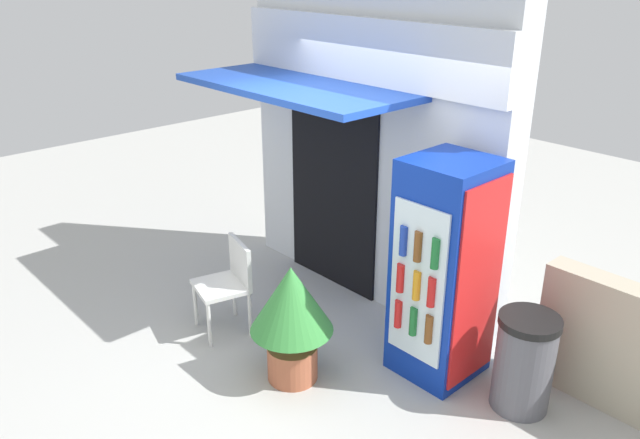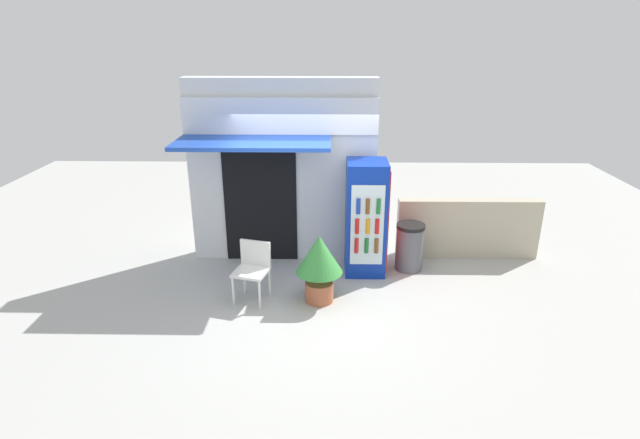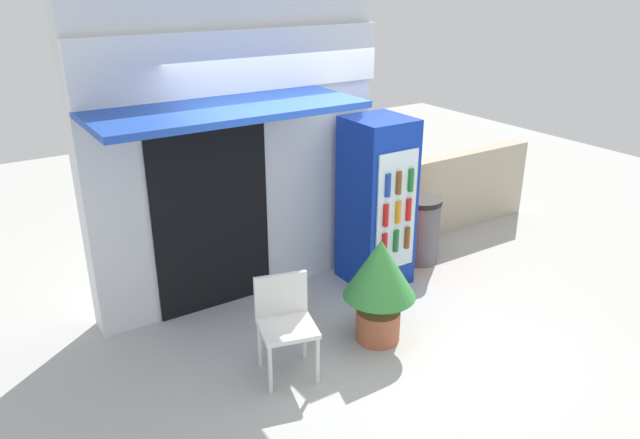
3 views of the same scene
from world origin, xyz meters
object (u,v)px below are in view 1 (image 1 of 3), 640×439
at_px(plastic_chair, 229,279).
at_px(trash_bin, 524,362).
at_px(potted_plant_near_shop, 291,310).
at_px(drink_cooler, 444,271).

distance_m(plastic_chair, trash_bin, 2.63).
xyz_separation_m(plastic_chair, potted_plant_near_shop, (0.96, -0.06, 0.13)).
bearing_deg(plastic_chair, drink_cooler, 28.58).
relative_size(drink_cooler, plastic_chair, 2.13).
distance_m(drink_cooler, trash_bin, 0.90).
xyz_separation_m(drink_cooler, potted_plant_near_shop, (-0.73, -0.99, -0.28)).
xyz_separation_m(plastic_chair, trash_bin, (2.42, 1.01, -0.12)).
bearing_deg(trash_bin, drink_cooler, -173.50).
xyz_separation_m(drink_cooler, plastic_chair, (-1.69, -0.92, -0.41)).
relative_size(drink_cooler, trash_bin, 2.34).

